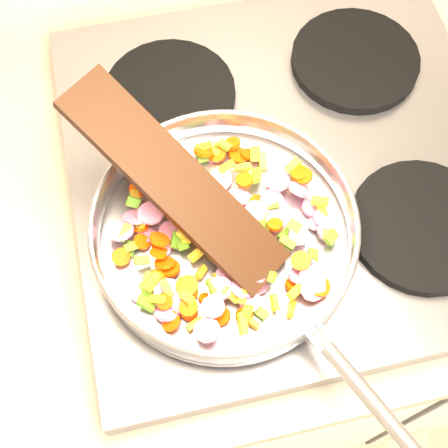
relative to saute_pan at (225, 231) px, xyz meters
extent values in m
cube|color=#939399|center=(0.11, 0.11, -0.06)|extent=(0.60, 0.60, 0.04)
cylinder|color=black|center=(-0.03, -0.03, -0.04)|extent=(0.19, 0.19, 0.02)
cylinder|color=black|center=(0.25, -0.03, -0.04)|extent=(0.19, 0.19, 0.02)
cylinder|color=black|center=(-0.03, 0.25, -0.04)|extent=(0.19, 0.19, 0.02)
cylinder|color=black|center=(0.25, 0.25, -0.04)|extent=(0.19, 0.19, 0.02)
cylinder|color=#9E9EA5|center=(0.00, 0.00, -0.02)|extent=(0.33, 0.33, 0.01)
torus|color=#9E9EA5|center=(0.00, 0.00, 0.00)|extent=(0.36, 0.36, 0.04)
torus|color=#9E9EA5|center=(0.00, 0.00, 0.02)|extent=(0.33, 0.33, 0.01)
cylinder|color=#9E9EA5|center=(0.11, -0.23, 0.01)|extent=(0.10, 0.18, 0.02)
cube|color=#9E9EA5|center=(0.07, -0.15, 0.01)|extent=(0.03, 0.04, 0.02)
cube|color=#569520|center=(0.00, 0.09, -0.01)|extent=(0.03, 0.02, 0.02)
cylinder|color=#CE1465|center=(-0.02, -0.07, 0.00)|extent=(0.04, 0.04, 0.01)
cylinder|color=#FE4403|center=(0.06, 0.00, -0.01)|extent=(0.02, 0.02, 0.01)
cylinder|color=#CE1465|center=(0.09, -0.07, -0.01)|extent=(0.03, 0.04, 0.04)
cylinder|color=#FE4403|center=(0.04, 0.11, -0.02)|extent=(0.03, 0.04, 0.01)
cylinder|color=#FE4403|center=(-0.04, 0.02, -0.01)|extent=(0.03, 0.03, 0.01)
cylinder|color=#FE4403|center=(-0.08, -0.02, -0.01)|extent=(0.04, 0.03, 0.03)
cylinder|color=#CE1465|center=(0.12, 0.01, -0.02)|extent=(0.04, 0.04, 0.02)
cylinder|color=#FE4403|center=(-0.09, -0.08, -0.02)|extent=(0.02, 0.03, 0.02)
cylinder|color=#CE1465|center=(0.04, 0.02, -0.01)|extent=(0.04, 0.04, 0.02)
cube|color=yellow|center=(-0.10, -0.04, -0.01)|extent=(0.02, 0.02, 0.02)
cylinder|color=#CE1465|center=(0.02, -0.07, -0.02)|extent=(0.05, 0.04, 0.02)
cube|color=#569520|center=(-0.05, 0.01, -0.01)|extent=(0.02, 0.01, 0.01)
cylinder|color=#CE1465|center=(0.09, -0.02, 0.00)|extent=(0.03, 0.03, 0.02)
cylinder|color=#FE4403|center=(-0.09, -0.01, 0.00)|extent=(0.02, 0.02, 0.02)
cube|color=yellow|center=(0.07, 0.10, -0.02)|extent=(0.01, 0.03, 0.02)
cube|color=#569520|center=(0.00, -0.11, 0.00)|extent=(0.02, 0.02, 0.02)
cube|color=#569520|center=(0.10, -0.05, -0.01)|extent=(0.02, 0.02, 0.02)
cube|color=#569520|center=(0.04, -0.07, 0.00)|extent=(0.02, 0.02, 0.02)
cube|color=#569520|center=(-0.12, 0.02, 0.00)|extent=(0.02, 0.03, 0.01)
cylinder|color=#FE4403|center=(0.09, -0.09, -0.01)|extent=(0.04, 0.04, 0.01)
cylinder|color=#CE1465|center=(-0.09, 0.03, -0.02)|extent=(0.04, 0.04, 0.01)
cylinder|color=#FE4403|center=(-0.02, 0.04, -0.01)|extent=(0.02, 0.03, 0.02)
cylinder|color=#CE1465|center=(0.03, 0.04, -0.02)|extent=(0.02, 0.03, 0.02)
cylinder|color=#FE4403|center=(-0.06, -0.09, 0.00)|extent=(0.03, 0.03, 0.01)
cube|color=#569520|center=(0.03, 0.12, 0.00)|extent=(0.02, 0.02, 0.01)
cube|color=yellow|center=(0.00, 0.00, -0.01)|extent=(0.02, 0.01, 0.02)
cylinder|color=#FE4403|center=(-0.03, 0.05, 0.00)|extent=(0.03, 0.02, 0.02)
cube|color=#569520|center=(0.00, -0.07, -0.01)|extent=(0.02, 0.02, 0.01)
cylinder|color=#CE1465|center=(0.01, -0.09, -0.01)|extent=(0.03, 0.03, 0.01)
cube|color=#569520|center=(0.07, -0.01, -0.01)|extent=(0.02, 0.02, 0.01)
cube|color=yellow|center=(0.06, 0.10, -0.01)|extent=(0.02, 0.02, 0.02)
cylinder|color=#FE4403|center=(0.05, -0.03, 0.00)|extent=(0.03, 0.03, 0.02)
cube|color=#569520|center=(-0.11, -0.01, 0.00)|extent=(0.02, 0.01, 0.01)
cylinder|color=#FE4403|center=(-0.10, 0.02, -0.01)|extent=(0.03, 0.03, 0.02)
cube|color=yellow|center=(-0.10, -0.07, 0.00)|extent=(0.02, 0.02, 0.02)
cylinder|color=#CE1465|center=(0.07, 0.00, -0.01)|extent=(0.04, 0.04, 0.02)
cube|color=yellow|center=(-0.08, -0.06, 0.00)|extent=(0.01, 0.02, 0.01)
cylinder|color=#FE4403|center=(-0.03, -0.10, -0.01)|extent=(0.03, 0.03, 0.01)
cylinder|color=#FE4403|center=(-0.06, 0.08, -0.02)|extent=(0.03, 0.03, 0.01)
cube|color=#569520|center=(-0.06, 0.00, -0.01)|extent=(0.02, 0.02, 0.01)
cylinder|color=#CE1465|center=(0.01, 0.08, -0.01)|extent=(0.04, 0.04, 0.02)
cube|color=yellow|center=(-0.06, -0.10, -0.01)|extent=(0.02, 0.02, 0.01)
cylinder|color=#FE4403|center=(0.00, 0.12, -0.01)|extent=(0.04, 0.04, 0.03)
cube|color=yellow|center=(-0.02, 0.10, -0.02)|extent=(0.02, 0.02, 0.01)
cube|color=#569520|center=(-0.04, 0.06, -0.01)|extent=(0.02, 0.02, 0.02)
cube|color=#569520|center=(0.08, -0.01, 0.00)|extent=(0.02, 0.02, 0.02)
cube|color=yellow|center=(-0.06, -0.07, 0.00)|extent=(0.02, 0.02, 0.02)
cylinder|color=#CE1465|center=(0.01, 0.01, -0.02)|extent=(0.03, 0.04, 0.02)
cylinder|color=#FE4403|center=(0.02, 0.12, -0.01)|extent=(0.03, 0.03, 0.01)
cylinder|color=#FE4403|center=(0.05, -0.01, -0.02)|extent=(0.02, 0.02, 0.02)
cube|color=#569520|center=(-0.10, 0.07, 0.00)|extent=(0.02, 0.02, 0.02)
cube|color=yellow|center=(-0.01, -0.01, -0.01)|extent=(0.02, 0.02, 0.01)
cylinder|color=#CE1465|center=(-0.04, -0.09, 0.00)|extent=(0.04, 0.04, 0.01)
cylinder|color=#FE4403|center=(0.07, -0.08, -0.01)|extent=(0.03, 0.03, 0.02)
cylinder|color=#FE4403|center=(0.04, 0.13, -0.01)|extent=(0.03, 0.03, 0.01)
cube|color=#569520|center=(0.13, 0.01, 0.00)|extent=(0.02, 0.02, 0.01)
cube|color=#569520|center=(0.00, 0.12, -0.01)|extent=(0.02, 0.02, 0.01)
cylinder|color=#CE1465|center=(0.12, -0.02, -0.01)|extent=(0.03, 0.03, 0.02)
cylinder|color=#FE4403|center=(0.00, -0.01, -0.01)|extent=(0.03, 0.03, 0.02)
cube|color=yellow|center=(-0.10, -0.04, 0.00)|extent=(0.03, 0.03, 0.01)
cylinder|color=#CE1465|center=(-0.01, -0.05, -0.01)|extent=(0.04, 0.04, 0.01)
cube|color=yellow|center=(0.00, -0.08, 0.00)|extent=(0.02, 0.03, 0.01)
cube|color=yellow|center=(0.04, -0.01, -0.01)|extent=(0.02, 0.02, 0.02)
cylinder|color=#CE1465|center=(0.01, 0.13, -0.02)|extent=(0.04, 0.04, 0.03)
cylinder|color=#CE1465|center=(0.02, -0.06, 0.00)|extent=(0.05, 0.04, 0.03)
cylinder|color=#CE1465|center=(-0.08, 0.04, 0.00)|extent=(0.05, 0.05, 0.01)
cube|color=#569520|center=(0.01, 0.00, 0.00)|extent=(0.02, 0.02, 0.01)
cylinder|color=#FE4403|center=(-0.04, -0.08, -0.02)|extent=(0.02, 0.02, 0.02)
cylinder|color=#CE1465|center=(0.13, -0.01, -0.01)|extent=(0.04, 0.04, 0.02)
cylinder|color=#FE4403|center=(-0.09, -0.04, -0.01)|extent=(0.03, 0.03, 0.02)
cylinder|color=#FE4403|center=(-0.08, 0.01, 0.00)|extent=(0.03, 0.04, 0.03)
cube|color=yellow|center=(0.06, -0.09, 0.00)|extent=(0.03, 0.02, 0.02)
cube|color=#569520|center=(-0.12, 0.01, -0.01)|extent=(0.02, 0.02, 0.02)
cube|color=yellow|center=(0.00, -0.11, -0.01)|extent=(0.02, 0.02, 0.01)
cube|color=#569520|center=(-0.11, -0.07, -0.01)|extent=(0.02, 0.02, 0.02)
cube|color=yellow|center=(-0.04, -0.04, -0.02)|extent=(0.02, 0.02, 0.02)
cylinder|color=#CE1465|center=(0.08, 0.06, -0.01)|extent=(0.04, 0.04, 0.01)
cylinder|color=#CE1465|center=(0.07, -0.08, -0.01)|extent=(0.04, 0.03, 0.02)
cube|color=yellow|center=(-0.01, -0.08, 0.00)|extent=(0.02, 0.02, 0.02)
cube|color=yellow|center=(0.02, 0.09, 0.00)|extent=(0.02, 0.02, 0.01)
cylinder|color=#CE1465|center=(-0.01, 0.04, -0.01)|extent=(0.04, 0.04, 0.02)
cylinder|color=#FE4403|center=(-0.09, -0.09, -0.01)|extent=(0.03, 0.03, 0.02)
cube|color=#569520|center=(0.07, -0.03, 0.00)|extent=(0.02, 0.02, 0.01)
cube|color=yellow|center=(-0.04, -0.02, 0.00)|extent=(0.03, 0.02, 0.02)
cylinder|color=#FE4403|center=(-0.08, -0.03, -0.01)|extent=(0.04, 0.04, 0.02)
cylinder|color=#CE1465|center=(0.12, -0.01, -0.01)|extent=(0.03, 0.03, 0.02)
cylinder|color=#CE1465|center=(0.02, -0.05, -0.01)|extent=(0.05, 0.04, 0.03)
cube|color=#569520|center=(-0.02, 0.08, 0.00)|extent=(0.02, 0.02, 0.01)
cylinder|color=#FE4403|center=(0.04, -0.05, 0.00)|extent=(0.03, 0.03, 0.01)
cylinder|color=#CE1465|center=(0.07, 0.03, -0.01)|extent=(0.05, 0.04, 0.03)
cylinder|color=#CE1465|center=(0.03, 0.05, -0.01)|extent=(0.03, 0.03, 0.02)
cube|color=yellow|center=(0.13, 0.01, -0.01)|extent=(0.01, 0.03, 0.02)
cylinder|color=#CE1465|center=(0.00, 0.06, 0.00)|extent=(0.04, 0.04, 0.01)
cube|color=#569520|center=(-0.01, -0.06, -0.01)|extent=(0.02, 0.02, 0.02)
cylinder|color=#CE1465|center=(-0.02, 0.03, 0.00)|extent=(0.04, 0.05, 0.03)
cube|color=yellow|center=(-0.05, 0.09, -0.01)|extent=(0.02, 0.01, 0.02)
cylinder|color=#FE4403|center=(0.00, -0.11, -0.01)|extent=(0.03, 0.02, 0.02)
cube|color=#569520|center=(0.13, -0.04, 0.00)|extent=(0.02, 0.02, 0.01)
cylinder|color=#FE4403|center=(-0.02, 0.09, -0.01)|extent=(0.03, 0.03, 0.02)
cylinder|color=#FE4403|center=(0.04, 0.06, 0.00)|extent=(0.03, 0.03, 0.01)
cube|color=yellow|center=(-0.05, 0.00, 0.00)|extent=(0.02, 0.02, 0.01)
cylinder|color=#FE4403|center=(-0.06, -0.06, -0.01)|extent=(0.02, 0.02, 0.01)
cube|color=yellow|center=(-0.03, 0.11, -0.02)|extent=(0.03, 0.02, 0.01)
cylinder|color=#CE1465|center=(-0.08, -0.06, -0.01)|extent=(0.03, 0.03, 0.00)
cylinder|color=#CE1465|center=(-0.09, -0.08, -0.01)|extent=(0.05, 0.04, 0.03)
cylinder|color=#FE4403|center=(0.08, -0.06, 0.00)|extent=(0.03, 0.03, 0.01)
cylinder|color=#CE1465|center=(-0.07, 0.02, -0.02)|extent=(0.04, 0.04, 0.00)
cube|color=yellow|center=(-0.03, 0.08, -0.02)|extent=(0.02, 0.03, 0.02)
cylinder|color=#CE1465|center=(0.00, -0.05, -0.01)|extent=(0.05, 0.04, 0.02)
cube|color=yellow|center=(-0.05, 0.01, 0.00)|extent=(0.03, 0.02, 0.02)
cube|color=yellow|center=(0.05, 0.08, -0.01)|extent=(0.01, 0.02, 0.01)
cube|color=#569520|center=(0.06, 0.01, -0.02)|extent=(0.02, 0.03, 0.01)
cylinder|color=#FE4403|center=(0.02, -0.05, -0.02)|extent=(0.03, 0.03, 0.01)
cube|color=#569520|center=(-0.11, -0.05, -0.01)|extent=(0.02, 0.02, 0.02)
cube|color=#569520|center=(0.05, 0.00, -0.02)|extent=(0.02, 0.02, 0.02)
cube|color=#569520|center=(0.02, -0.04, -0.01)|extent=(0.02, 0.02, 0.02)
cylinder|color=#CE1465|center=(-0.02, 0.02, 0.00)|extent=(0.04, 0.04, 0.02)
cube|color=#569520|center=(-0.03, -0.07, 0.00)|extent=(0.01, 0.02, 0.01)
cylinder|color=#FE4403|center=(-0.06, -0.06, 0.00)|extent=(0.04, 0.04, 0.01)
cylinder|color=#FE4403|center=(0.11, 0.06, 0.00)|extent=(0.03, 0.03, 0.01)
cylinder|color=#FE4403|center=(0.02, 0.03, -0.01)|extent=(0.03, 0.04, 0.02)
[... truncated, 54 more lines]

